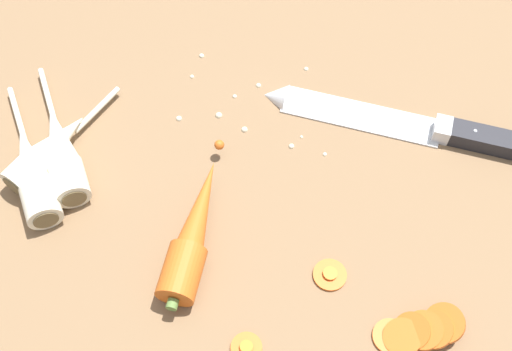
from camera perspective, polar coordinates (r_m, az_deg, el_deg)
The scene contains 10 objects.
ground_plane at distance 75.61cm, azimuth 0.38°, elevation -0.14°, with size 120.00×90.00×4.00cm, color brown.
chefs_knife at distance 79.00cm, azimuth 12.69°, elevation 4.93°, with size 34.79×4.99×4.18cm.
whole_carrot at distance 67.73cm, azimuth -5.80°, elevation -5.24°, with size 4.86×21.29×4.20cm.
parsnip_front at distance 76.89cm, azimuth -18.60°, elevation 2.16°, with size 8.14×17.93×4.00cm.
parsnip_mid_left at distance 75.87cm, azimuth -19.99°, elevation 0.31°, with size 14.79×18.06×4.00cm.
parsnip_mid_right at distance 76.41cm, azimuth -17.55°, elevation 2.14°, with size 14.35×18.65×4.00cm.
carrot_slice_stack at distance 66.55cm, azimuth 14.82°, elevation -13.74°, with size 8.96×6.27×3.58cm.
carrot_slice_stray_near at distance 67.72cm, azimuth 6.86°, elevation -9.05°, with size 3.69×3.69×0.70cm.
carrot_slice_stray_mid at distance 64.65cm, azimuth -0.89°, elevation -15.60°, with size 3.25×3.25×0.70cm.
mince_crumbs at distance 79.09cm, azimuth -0.83°, elevation 6.62°, with size 20.20×13.36×0.86cm.
Camera 1 is at (9.42, -38.31, 62.50)cm, focal length 43.23 mm.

